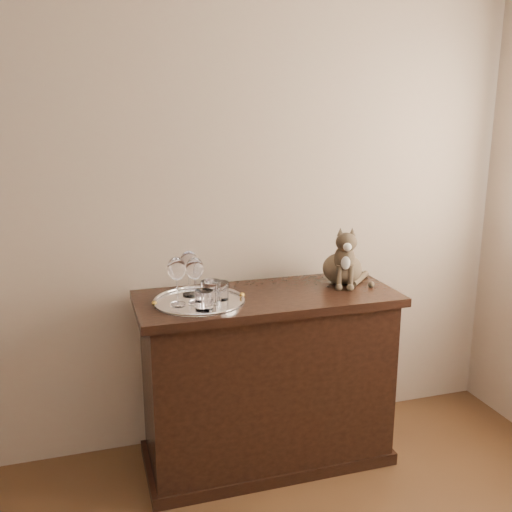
{
  "coord_description": "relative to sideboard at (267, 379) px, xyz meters",
  "views": [
    {
      "loc": [
        -0.18,
        -0.43,
        1.66
      ],
      "look_at": [
        0.55,
        1.95,
        1.03
      ],
      "focal_mm": 40.0,
      "sensor_mm": 36.0,
      "label": 1
    }
  ],
  "objects": [
    {
      "name": "tray",
      "position": [
        -0.32,
        -0.03,
        0.43
      ],
      "size": [
        0.4,
        0.4,
        0.01
      ],
      "primitive_type": "cylinder",
      "color": "white",
      "rests_on": "sideboard"
    },
    {
      "name": "tumbler_c",
      "position": [
        -0.23,
        -0.03,
        0.47
      ],
      "size": [
        0.07,
        0.07,
        0.08
      ],
      "primitive_type": "cylinder",
      "color": "white",
      "rests_on": "tray"
    },
    {
      "name": "wine_glass_d",
      "position": [
        -0.34,
        -0.05,
        0.54
      ],
      "size": [
        0.08,
        0.08,
        0.2
      ],
      "primitive_type": null,
      "color": "silver",
      "rests_on": "tray"
    },
    {
      "name": "wine_glass_b",
      "position": [
        -0.35,
        0.07,
        0.54
      ],
      "size": [
        0.08,
        0.08,
        0.21
      ],
      "primitive_type": null,
      "color": "silver",
      "rests_on": "tray"
    },
    {
      "name": "tumbler_a",
      "position": [
        -0.28,
        -0.07,
        0.48
      ],
      "size": [
        0.09,
        0.09,
        0.1
      ],
      "primitive_type": "cylinder",
      "color": "silver",
      "rests_on": "tray"
    },
    {
      "name": "cat",
      "position": [
        0.41,
        0.07,
        0.57
      ],
      "size": [
        0.37,
        0.35,
        0.3
      ],
      "primitive_type": null,
      "rotation": [
        0.0,
        0.0,
        -0.33
      ],
      "color": "brown",
      "rests_on": "sideboard"
    },
    {
      "name": "wall_back",
      "position": [
        -0.6,
        0.31,
        0.93
      ],
      "size": [
        4.0,
        0.1,
        2.7
      ],
      "primitive_type": "cube",
      "color": "tan",
      "rests_on": "ground"
    },
    {
      "name": "wine_glass_c",
      "position": [
        -0.42,
        -0.05,
        0.54
      ],
      "size": [
        0.08,
        0.08,
        0.21
      ],
      "primitive_type": null,
      "color": "white",
      "rests_on": "tray"
    },
    {
      "name": "sideboard",
      "position": [
        0.0,
        0.0,
        0.0
      ],
      "size": [
        1.2,
        0.5,
        0.85
      ],
      "primitive_type": null,
      "color": "black",
      "rests_on": "ground"
    },
    {
      "name": "tumbler_b",
      "position": [
        -0.33,
        -0.15,
        0.48
      ],
      "size": [
        0.08,
        0.08,
        0.09
      ],
      "primitive_type": "cylinder",
      "color": "silver",
      "rests_on": "tray"
    }
  ]
}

